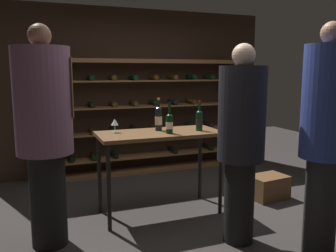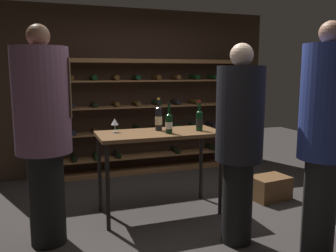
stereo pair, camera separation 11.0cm
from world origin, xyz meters
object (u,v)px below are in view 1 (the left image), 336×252
object	(u,v)px
wine_bottle_red_label	(199,120)
wine_bottle_black_capsule	(159,118)
wine_rack	(144,116)
tasting_table	(160,141)
person_guest_khaki	(326,130)
wine_bottle_gold_foil	(169,123)
person_guest_plum_blouse	(44,127)
person_host_in_suit	(241,136)
wine_glass_stemmed_center	(115,123)
wine_crate	(268,187)

from	to	relation	value
wine_bottle_red_label	wine_bottle_black_capsule	size ratio (longest dim) A/B	0.92
wine_rack	tasting_table	xyz separation A→B (m)	(-0.35, -1.72, -0.06)
person_guest_khaki	wine_bottle_black_capsule	xyz separation A→B (m)	(-0.99, 1.51, -0.04)
wine_rack	wine_bottle_gold_foil	bearing A→B (deg)	-98.61
person_guest_khaki	person_guest_plum_blouse	distance (m)	2.49
person_guest_khaki	person_host_in_suit	xyz separation A→B (m)	(-0.54, 0.48, -0.10)
wine_bottle_gold_foil	person_guest_plum_blouse	bearing A→B (deg)	-170.32
wine_bottle_red_label	wine_bottle_gold_foil	bearing A→B (deg)	-171.97
person_guest_plum_blouse	wine_bottle_red_label	xyz separation A→B (m)	(1.70, 0.28, -0.05)
wine_glass_stemmed_center	wine_crate	bearing A→B (deg)	-5.89
wine_bottle_gold_foil	person_guest_khaki	bearing A→B (deg)	-53.59
tasting_table	wine_bottle_gold_foil	world-z (taller)	wine_bottle_gold_foil
person_guest_khaki	wine_bottle_gold_foil	bearing A→B (deg)	58.06
wine_rack	wine_bottle_red_label	world-z (taller)	wine_rack
wine_bottle_black_capsule	wine_crate	bearing A→B (deg)	-6.07
wine_bottle_gold_foil	wine_rack	bearing A→B (deg)	81.39
wine_rack	wine_bottle_black_capsule	world-z (taller)	wine_rack
person_host_in_suit	wine_bottle_gold_foil	world-z (taller)	person_host_in_suit
person_guest_khaki	wine_bottle_red_label	xyz separation A→B (m)	(-0.55, 1.34, -0.06)
person_host_in_suit	wine_glass_stemmed_center	world-z (taller)	person_host_in_suit
wine_bottle_black_capsule	wine_glass_stemmed_center	bearing A→B (deg)	174.64
person_host_in_suit	wine_crate	xyz separation A→B (m)	(1.00, 0.88, -0.89)
wine_crate	wine_bottle_black_capsule	size ratio (longest dim) A/B	1.27
person_guest_plum_blouse	wine_glass_stemmed_center	xyz separation A→B (m)	(0.76, 0.50, -0.06)
wine_bottle_gold_foil	wine_bottle_red_label	world-z (taller)	wine_bottle_red_label
person_guest_khaki	person_host_in_suit	size ratio (longest dim) A/B	1.08
wine_bottle_gold_foil	wine_bottle_red_label	distance (m)	0.40
person_guest_khaki	wine_crate	world-z (taller)	person_guest_khaki
wine_rack	person_guest_plum_blouse	world-z (taller)	person_guest_plum_blouse
person_guest_khaki	tasting_table	bearing A→B (deg)	57.47
wine_bottle_black_capsule	wine_glass_stemmed_center	xyz separation A→B (m)	(-0.50, 0.05, -0.03)
wine_bottle_black_capsule	person_guest_khaki	bearing A→B (deg)	-56.76
wine_rack	person_host_in_suit	bearing A→B (deg)	-87.26
person_guest_khaki	wine_bottle_red_label	distance (m)	1.45
person_guest_khaki	wine_glass_stemmed_center	bearing A→B (deg)	65.46
wine_bottle_gold_foil	wine_glass_stemmed_center	size ratio (longest dim) A/B	2.22
wine_rack	wine_glass_stemmed_center	size ratio (longest dim) A/B	21.09
wine_glass_stemmed_center	person_host_in_suit	bearing A→B (deg)	-48.50
wine_crate	wine_bottle_gold_foil	distance (m)	1.69
person_host_in_suit	person_guest_khaki	bearing A→B (deg)	-37.79
wine_rack	person_guest_khaki	bearing A→B (deg)	-78.02
wine_rack	person_guest_khaki	distance (m)	3.21
person_host_in_suit	wine_glass_stemmed_center	xyz separation A→B (m)	(-0.96, 1.08, 0.03)
person_guest_khaki	person_host_in_suit	world-z (taller)	person_guest_khaki
person_guest_plum_blouse	wine_bottle_red_label	world-z (taller)	person_guest_plum_blouse
wine_rack	wine_bottle_black_capsule	size ratio (longest dim) A/B	8.64
person_host_in_suit	wine_bottle_red_label	xyz separation A→B (m)	(-0.02, 0.86, 0.04)
wine_bottle_black_capsule	person_guest_plum_blouse	bearing A→B (deg)	-160.27
wine_bottle_gold_foil	tasting_table	bearing A→B (deg)	119.23
person_host_in_suit	wine_bottle_gold_foil	bearing A→B (deg)	120.64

